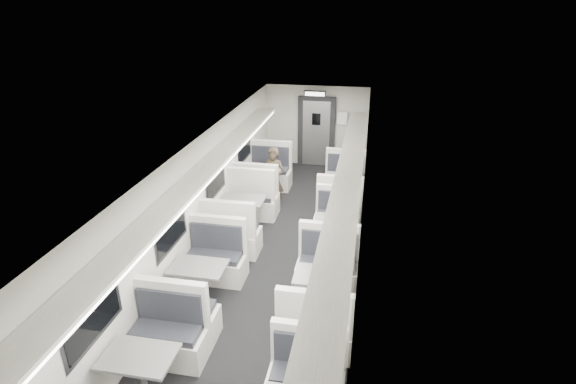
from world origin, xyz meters
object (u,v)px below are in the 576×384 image
at_px(booth_right_b, 334,234).
at_px(passenger, 274,179).
at_px(booth_left_c, 200,285).
at_px(booth_right_c, 322,294).
at_px(booth_right_a, 342,190).
at_px(booth_left_b, 243,215).
at_px(exit_sign, 315,94).
at_px(vestibule_door, 316,132).
at_px(booth_left_a, 262,185).
at_px(booth_left_d, 142,378).

bearing_deg(booth_right_b, passenger, 133.74).
height_order(booth_left_c, booth_right_c, booth_left_c).
height_order(booth_left_c, booth_right_a, booth_left_c).
bearing_deg(booth_right_c, booth_left_c, -176.67).
relative_size(booth_left_b, exit_sign, 3.67).
relative_size(vestibule_door, exit_sign, 3.39).
xyz_separation_m(booth_left_a, vestibule_door, (1.00, 2.80, 0.62)).
bearing_deg(passenger, booth_right_c, -51.88).
relative_size(booth_right_a, passenger, 1.36).
bearing_deg(passenger, booth_left_a, 148.87).
bearing_deg(booth_right_b, booth_left_c, -132.04).
distance_m(booth_right_b, exit_sign, 4.91).
xyz_separation_m(booth_left_a, booth_right_b, (2.00, -2.09, -0.07)).
bearing_deg(exit_sign, booth_left_a, -113.35).
xyz_separation_m(booth_left_c, booth_right_a, (2.00, 4.45, -0.01)).
height_order(booth_right_b, vestibule_door, vestibule_door).
xyz_separation_m(booth_left_a, booth_right_a, (2.00, 0.14, -0.04)).
bearing_deg(booth_left_c, vestibule_door, 82.00).
bearing_deg(booth_right_a, booth_right_c, -90.00).
bearing_deg(booth_right_a, exit_sign, 114.68).
relative_size(booth_left_a, booth_left_b, 1.02).
relative_size(booth_right_a, vestibule_door, 1.00).
distance_m(booth_right_c, passenger, 4.12).
bearing_deg(passenger, vestibule_door, 94.55).
bearing_deg(booth_right_a, booth_right_b, -90.00).
distance_m(booth_left_a, exit_sign, 3.14).
relative_size(booth_left_d, vestibule_door, 1.03).
xyz_separation_m(booth_left_c, booth_left_d, (0.00, -1.99, -0.00)).
bearing_deg(booth_left_c, booth_left_a, 90.00).
bearing_deg(booth_left_c, passenger, 84.15).
height_order(booth_right_c, passenger, passenger).
distance_m(booth_right_b, vestibule_door, 5.04).
height_order(booth_left_d, booth_right_b, booth_left_d).
distance_m(booth_left_d, booth_right_b, 4.66).
relative_size(booth_right_a, exit_sign, 3.38).
xyz_separation_m(booth_left_c, passenger, (0.40, 3.89, 0.38)).
xyz_separation_m(booth_left_d, booth_right_c, (2.00, 2.11, 0.00)).
distance_m(vestibule_door, exit_sign, 1.33).
distance_m(booth_left_b, booth_left_c, 2.58).
bearing_deg(booth_right_a, booth_left_d, -107.25).
bearing_deg(booth_right_b, booth_right_c, -90.00).
bearing_deg(vestibule_door, booth_left_a, -109.62).
distance_m(booth_left_a, vestibule_door, 3.04).
relative_size(booth_left_c, booth_right_c, 1.00).
distance_m(passenger, vestibule_door, 3.29).
height_order(booth_right_b, booth_right_c, booth_right_c).
xyz_separation_m(booth_right_a, exit_sign, (-1.00, 2.18, 1.91)).
distance_m(booth_left_c, booth_right_b, 2.99).
distance_m(booth_left_b, vestibule_door, 4.69).
height_order(booth_left_a, passenger, passenger).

